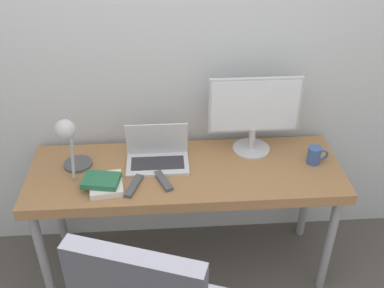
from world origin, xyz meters
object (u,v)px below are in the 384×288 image
object	(u,v)px
laptop	(157,156)
desk_lamp	(69,140)
book_stack	(104,183)
mug	(315,155)
monitor	(254,111)

from	to	relation	value
laptop	desk_lamp	world-z (taller)	desk_lamp
book_stack	mug	size ratio (longest dim) A/B	1.85
monitor	desk_lamp	world-z (taller)	monitor
laptop	mug	xyz separation A→B (m)	(0.85, -0.06, 0.00)
book_stack	mug	distance (m)	1.13
desk_lamp	mug	bearing A→B (deg)	1.62
laptop	mug	size ratio (longest dim) A/B	2.89
mug	book_stack	bearing A→B (deg)	-172.93
desk_lamp	book_stack	size ratio (longest dim) A/B	1.69
laptop	mug	distance (m)	0.86
laptop	monitor	distance (m)	0.58
book_stack	mug	bearing A→B (deg)	7.07
monitor	mug	world-z (taller)	monitor
laptop	book_stack	world-z (taller)	laptop
laptop	monitor	xyz separation A→B (m)	(0.54, 0.10, 0.20)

